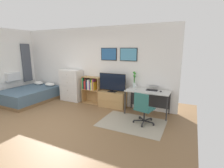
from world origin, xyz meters
The scene contains 14 objects.
ground_plane centered at (0.00, 0.00, 0.00)m, with size 7.20×7.20×0.00m, color brown.
wall_back_with_posters centered at (0.01, 2.43, 1.36)m, with size 6.12×0.09×2.70m.
area_rug centered at (2.01, 1.24, 0.00)m, with size 1.70×1.20×0.01m, color #9E937F.
bed centered at (-2.14, 1.38, 0.25)m, with size 1.46×1.97×0.61m.
dresser centered at (-0.76, 2.15, 0.59)m, with size 0.82×0.46×1.18m.
bookshelf centered at (0.07, 2.21, 0.59)m, with size 0.70×0.30×0.97m.
tv_stand centered at (0.98, 2.17, 0.27)m, with size 0.92×0.41×0.54m.
television centered at (0.98, 2.15, 0.85)m, with size 0.95×0.16×0.62m.
desk centered at (2.21, 2.14, 0.61)m, with size 1.28×0.63×0.74m.
office_chair centered at (2.28, 1.31, 0.46)m, with size 0.58×0.57×0.86m.
laptop centered at (2.31, 2.17, 0.80)m, with size 0.38×0.41×0.16m.
computer_mouse centered at (2.58, 2.06, 0.76)m, with size 0.06×0.10×0.03m, color #262628.
bamboo_vase centered at (1.70, 2.28, 0.99)m, with size 0.10×0.10×0.51m.
wine_glass centered at (1.85, 1.99, 0.87)m, with size 0.07×0.07×0.18m.
Camera 1 is at (3.36, -2.77, 1.97)m, focal length 26.86 mm.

